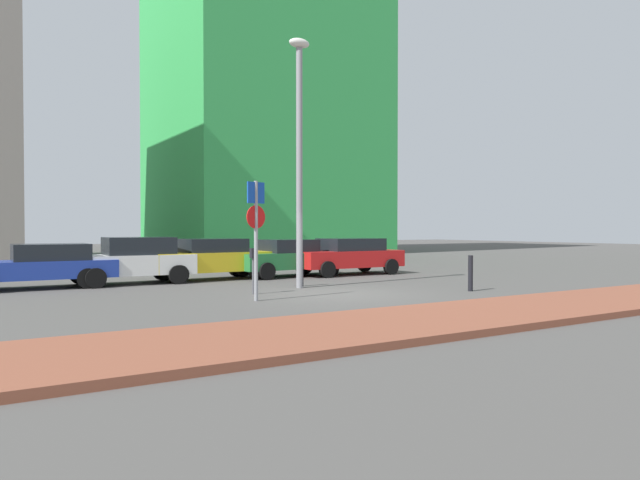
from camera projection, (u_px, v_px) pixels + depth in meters
ground_plane at (337, 294)px, 16.60m from camera, size 120.00×120.00×0.00m
sidewalk_brick at (477, 315)px, 12.10m from camera, size 40.00×3.15×0.14m
parked_car_blue at (43, 265)px, 18.13m from camera, size 4.46×1.96×1.39m
parked_car_white at (132, 260)px, 19.58m from camera, size 4.25×1.95×1.58m
parked_car_yellow at (211, 258)px, 21.17m from camera, size 4.49×2.08×1.50m
parked_car_green at (288, 257)px, 22.65m from camera, size 4.42×2.25×1.45m
parked_car_red at (348, 255)px, 23.59m from camera, size 4.52×2.06×1.47m
parking_sign_post at (256, 225)px, 14.96m from camera, size 0.59×0.18×3.10m
parking_meter at (253, 264)px, 16.52m from camera, size 0.18×0.14×1.31m
street_lamp at (299, 143)px, 18.18m from camera, size 0.70×0.36×7.83m
traffic_bollard_near at (471, 273)px, 17.33m from camera, size 0.14×0.14×1.08m
traffic_bollard_mid at (301, 270)px, 18.80m from camera, size 0.15×0.15×1.05m
building_colorful_midrise at (262, 54)px, 45.22m from camera, size 15.09×14.74×30.93m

